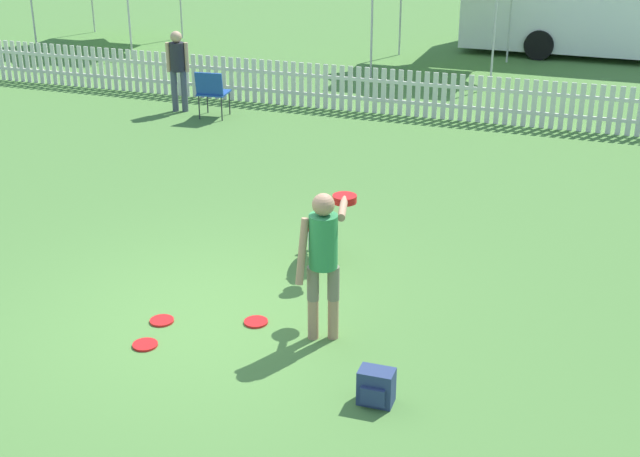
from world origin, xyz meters
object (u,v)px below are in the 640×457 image
frisbee_midfield (256,322)px  folding_chair_blue_left (212,90)px  spectator_standing (178,64)px  leaping_dog (318,228)px  backpack_on_grass (376,387)px  handler_person (324,248)px  frisbee_near_handler (162,321)px  frisbee_near_dog (145,345)px

frisbee_midfield → folding_chair_blue_left: folding_chair_blue_left is taller
frisbee_midfield → spectator_standing: (-4.41, 7.07, 0.88)m
leaping_dog → backpack_on_grass: (1.39, -2.56, -0.31)m
handler_person → folding_chair_blue_left: bearing=102.5°
folding_chair_blue_left → spectator_standing: spectator_standing is taller
frisbee_near_handler → frisbee_midfield: (0.94, 0.29, 0.00)m
backpack_on_grass → frisbee_near_handler: bearing=164.0°
frisbee_near_dog → folding_chair_blue_left: folding_chair_blue_left is taller
handler_person → spectator_standing: (-5.16, 7.09, -0.08)m
leaping_dog → frisbee_near_dog: (-1.03, -2.33, -0.46)m
backpack_on_grass → folding_chair_blue_left: size_ratio=0.38×
folding_chair_blue_left → spectator_standing: size_ratio=0.59×
frisbee_near_handler → backpack_on_grass: backpack_on_grass is taller
handler_person → folding_chair_blue_left: handler_person is taller
frisbee_near_handler → spectator_standing: bearing=115.3°
frisbee_near_handler → folding_chair_blue_left: size_ratio=0.29×
handler_person → spectator_standing: 8.77m
frisbee_near_handler → frisbee_near_dog: 0.50m
folding_chair_blue_left → frisbee_near_dog: bearing=105.1°
handler_person → frisbee_near_handler: (-1.69, -0.27, -0.96)m
frisbee_midfield → backpack_on_grass: backpack_on_grass is taller
folding_chair_blue_left → spectator_standing: bearing=-21.9°
handler_person → frisbee_midfield: handler_person is taller
frisbee_midfield → backpack_on_grass: bearing=-32.8°
handler_person → leaping_dog: bearing=90.4°
frisbee_midfield → spectator_standing: spectator_standing is taller
handler_person → leaping_dog: size_ratio=1.28×
frisbee_near_handler → backpack_on_grass: (2.49, -0.72, 0.15)m
leaping_dog → frisbee_near_handler: size_ratio=4.84×
frisbee_near_dog → folding_chair_blue_left: size_ratio=0.29×
leaping_dog → handler_person: bearing=90.4°
leaping_dog → frisbee_near_handler: (-1.10, -1.84, -0.46)m
backpack_on_grass → folding_chair_blue_left: 9.40m
frisbee_near_handler → folding_chair_blue_left: folding_chair_blue_left is taller
handler_person → leaping_dog: 1.75m
frisbee_near_dog → handler_person: bearing=25.1°
folding_chair_blue_left → spectator_standing: (-0.78, 0.24, 0.37)m
frisbee_near_dog → frisbee_near_handler: bearing=98.5°
frisbee_midfield → folding_chair_blue_left: 7.76m
frisbee_near_dog → backpack_on_grass: backpack_on_grass is taller
handler_person → frisbee_near_dog: bearing=-175.0°
handler_person → backpack_on_grass: size_ratio=4.71×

